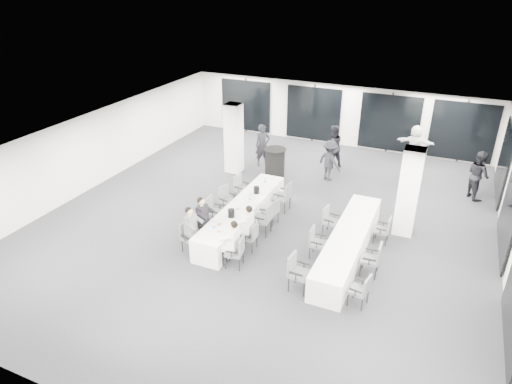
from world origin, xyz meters
TOP-DOWN VIEW (x-y plane):
  - room at (0.89, 1.11)m, footprint 14.04×16.04m
  - column_left at (-2.80, 3.20)m, footprint 0.60×0.60m
  - column_right at (4.20, 1.00)m, footprint 0.60×0.60m
  - banquet_table_main at (-0.57, -0.69)m, footprint 0.90×5.00m
  - banquet_table_side at (2.92, -0.99)m, footprint 0.90×5.00m
  - cocktail_table at (-1.03, 3.21)m, footprint 0.88×0.88m
  - chair_main_left_near at (-1.40, -2.60)m, footprint 0.54×0.57m
  - chair_main_left_second at (-1.40, -1.96)m, footprint 0.55×0.58m
  - chair_main_left_mid at (-1.41, -1.09)m, footprint 0.55×0.60m
  - chair_main_left_fourth at (-1.40, -0.18)m, footprint 0.61×0.64m
  - chair_main_left_far at (-1.40, 0.89)m, footprint 0.55×0.59m
  - chair_main_right_near at (0.26, -2.79)m, footprint 0.55×0.58m
  - chair_main_right_second at (0.26, -1.85)m, footprint 0.45×0.50m
  - chair_main_right_mid at (0.27, -0.87)m, footprint 0.53×0.59m
  - chair_main_right_fourth at (0.25, -0.18)m, footprint 0.51×0.54m
  - chair_main_right_far at (0.27, 0.82)m, footprint 0.56×0.61m
  - chair_side_left_near at (2.08, -3.04)m, footprint 0.54×0.59m
  - chair_side_left_mid at (2.09, -1.42)m, footprint 0.48×0.53m
  - chair_side_left_far at (2.09, -0.05)m, footprint 0.51×0.55m
  - chair_side_right_near at (3.74, -3.03)m, footprint 0.51×0.54m
  - chair_side_right_mid at (3.75, -1.64)m, footprint 0.50×0.56m
  - chair_side_right_far at (3.74, 0.11)m, footprint 0.44×0.49m
  - seated_guest_a at (-1.24, -2.61)m, footprint 0.50×0.38m
  - seated_guest_b at (-1.24, -1.95)m, footprint 0.50×0.38m
  - seated_guest_c at (0.10, -2.80)m, footprint 0.50×0.38m
  - seated_guest_d at (0.10, -1.85)m, footprint 0.50×0.38m
  - standing_guest_a at (-1.99, 4.22)m, footprint 0.94×0.92m
  - standing_guest_b at (0.71, 5.23)m, footprint 1.13×1.11m
  - standing_guest_c at (0.96, 3.91)m, footprint 1.33×1.09m
  - standing_guest_e at (3.92, 5.09)m, footprint 0.64×0.90m
  - standing_guest_f at (3.75, 7.11)m, footprint 1.73×0.71m
  - standing_guest_g at (-4.59, 6.12)m, footprint 0.98×0.96m
  - standing_guest_h at (6.20, 4.55)m, footprint 1.01×1.14m
  - ice_bucket_near at (-0.55, -1.51)m, footprint 0.21×0.21m
  - ice_bucket_far at (-0.51, 0.27)m, footprint 0.20×0.20m
  - water_bottle_a at (-0.67, -2.37)m, footprint 0.07×0.07m
  - water_bottle_b at (-0.47, -0.36)m, footprint 0.07×0.07m
  - water_bottle_c at (-0.54, 1.06)m, footprint 0.07×0.07m
  - plate_a at (-0.65, -2.07)m, footprint 0.22×0.22m
  - plate_b at (-0.46, -2.46)m, footprint 0.20×0.20m
  - plate_c at (-0.59, -1.00)m, footprint 0.21×0.21m
  - wine_glass at (-0.30, -2.57)m, footprint 0.08×0.08m

SIDE VIEW (x-z plane):
  - banquet_table_main at x=-0.57m, z-range 0.00..0.75m
  - banquet_table_side at x=2.92m, z-range 0.00..0.75m
  - chair_side_right_far at x=3.74m, z-range 0.06..0.92m
  - chair_main_right_fourth at x=0.25m, z-range 0.06..0.93m
  - chair_main_right_second at x=0.26m, z-range 0.06..0.93m
  - chair_side_right_near at x=3.74m, z-range 0.06..0.93m
  - chair_main_left_near at x=-1.40m, z-range 0.06..0.96m
  - chair_side_left_far at x=2.09m, z-range 0.06..0.97m
  - chair_side_left_mid at x=2.09m, z-range 0.06..0.98m
  - chair_main_left_second at x=-1.40m, z-range 0.07..1.00m
  - chair_main_right_near at x=0.26m, z-range 0.07..1.00m
  - chair_main_left_far at x=-1.40m, z-range 0.07..1.01m
  - chair_side_right_mid at x=3.75m, z-range 0.07..1.02m
  - chair_main_left_fourth at x=-1.40m, z-range 0.07..1.07m
  - chair_side_left_near at x=2.08m, z-range 0.07..1.07m
  - chair_main_left_mid at x=-1.41m, z-range 0.07..1.08m
  - chair_main_right_far at x=0.27m, z-range 0.07..1.10m
  - chair_main_right_mid at x=0.27m, z-range 0.07..1.11m
  - cocktail_table at x=-1.03m, z-range 0.01..1.23m
  - plate_a at x=-0.65m, z-range 0.75..0.78m
  - plate_b at x=-0.46m, z-range 0.75..0.78m
  - plate_c at x=-0.59m, z-range 0.75..0.78m
  - seated_guest_a at x=-1.24m, z-range 0.09..1.53m
  - seated_guest_b at x=-1.24m, z-range 0.09..1.53m
  - seated_guest_c at x=0.10m, z-range 0.09..1.53m
  - seated_guest_d at x=0.10m, z-range 0.09..1.53m
  - standing_guest_e at x=3.92m, z-range 0.00..1.71m
  - water_bottle_c at x=-0.54m, z-range 0.75..0.96m
  - water_bottle_b at x=-0.47m, z-range 0.75..0.97m
  - ice_bucket_far at x=-0.51m, z-range 0.75..0.98m
  - water_bottle_a at x=-0.67m, z-range 0.75..0.98m
  - ice_bucket_near at x=-0.55m, z-range 0.75..0.99m
  - wine_glass at x=-0.30m, z-range 0.80..1.00m
  - standing_guest_c at x=0.96m, z-range 0.00..1.83m
  - standing_guest_f at x=3.75m, z-range 0.00..1.87m
  - standing_guest_a at x=-1.99m, z-range 0.00..2.00m
  - standing_guest_h at x=6.20m, z-range 0.00..2.01m
  - standing_guest_b at x=0.71m, z-range 0.00..2.04m
  - standing_guest_g at x=-4.59m, z-range 0.00..2.08m
  - room at x=0.89m, z-range -0.03..2.81m
  - column_left at x=-2.80m, z-range 0.00..2.80m
  - column_right at x=4.20m, z-range 0.00..2.80m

